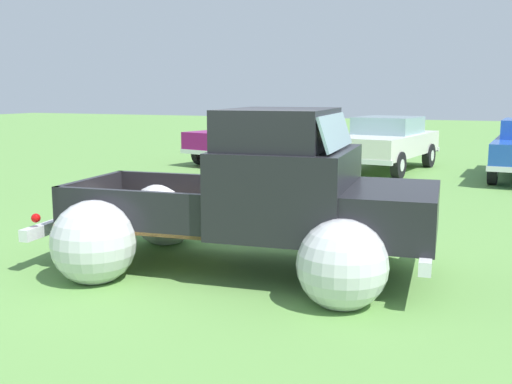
{
  "coord_description": "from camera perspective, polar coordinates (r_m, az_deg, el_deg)",
  "views": [
    {
      "loc": [
        3.02,
        -6.48,
        2.12
      ],
      "look_at": [
        0.0,
        0.66,
        0.83
      ],
      "focal_mm": 42.94,
      "sensor_mm": 36.0,
      "label": 1
    }
  ],
  "objects": [
    {
      "name": "vintage_pickup_truck",
      "position": [
        7.16,
        0.9,
        -1.56
      ],
      "size": [
        4.78,
        3.1,
        1.96
      ],
      "rotation": [
        0.0,
        0.0,
        0.1
      ],
      "color": "black",
      "rests_on": "ground"
    },
    {
      "name": "ground_plane",
      "position": [
        7.46,
        -2.0,
        -7.11
      ],
      "size": [
        80.0,
        80.0,
        0.0
      ],
      "primitive_type": "plane",
      "color": "#609347"
    },
    {
      "name": "lane_cone_0",
      "position": [
        8.62,
        11.84,
        -2.9
      ],
      "size": [
        0.36,
        0.36,
        0.63
      ],
      "color": "black",
      "rests_on": "ground"
    },
    {
      "name": "show_car_1",
      "position": [
        16.78,
        12.02,
        4.63
      ],
      "size": [
        2.38,
        4.35,
        1.43
      ],
      "rotation": [
        0.0,
        0.0,
        -1.72
      ],
      "color": "black",
      "rests_on": "ground"
    },
    {
      "name": "show_car_0",
      "position": [
        18.33,
        -0.34,
        5.23
      ],
      "size": [
        2.77,
        4.55,
        1.43
      ],
      "rotation": [
        0.0,
        0.0,
        -1.81
      ],
      "color": "black",
      "rests_on": "ground"
    }
  ]
}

